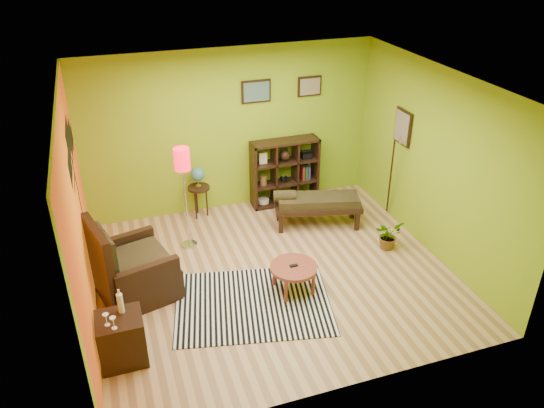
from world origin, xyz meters
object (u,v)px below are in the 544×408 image
object	(u,v)px
side_cabinet	(122,339)
cube_shelf	(285,172)
floor_lamp	(183,168)
coffee_table	(294,269)
bench	(316,203)
globe_table	(198,180)
armchair	(131,272)
potted_plant	(388,238)

from	to	relation	value
side_cabinet	cube_shelf	world-z (taller)	cube_shelf
floor_lamp	cube_shelf	xyz separation A→B (m)	(1.93, 0.88, -0.74)
coffee_table	bench	bearing A→B (deg)	57.80
cube_shelf	bench	bearing A→B (deg)	-78.03
coffee_table	globe_table	xyz separation A→B (m)	(-0.79, 2.46, 0.35)
coffee_table	armchair	world-z (taller)	armchair
globe_table	bench	distance (m)	2.01
bench	potted_plant	xyz separation A→B (m)	(0.81, -1.01, -0.25)
globe_table	bench	xyz separation A→B (m)	(1.76, -0.92, -0.27)
coffee_table	side_cabinet	distance (m)	2.42
coffee_table	armchair	distance (m)	2.20
coffee_table	cube_shelf	distance (m)	2.60
armchair	potted_plant	size ratio (longest dim) A/B	2.60
bench	potted_plant	size ratio (longest dim) A/B	3.32
coffee_table	bench	world-z (taller)	bench
armchair	cube_shelf	bearing A→B (deg)	32.64
potted_plant	cube_shelf	bearing A→B (deg)	117.42
floor_lamp	potted_plant	xyz separation A→B (m)	(2.93, -1.05, -1.16)
armchair	floor_lamp	bearing A→B (deg)	45.33
armchair	bench	bearing A→B (deg)	16.63
armchair	cube_shelf	size ratio (longest dim) A/B	0.99
globe_table	cube_shelf	xyz separation A→B (m)	(1.56, 0.01, -0.09)
bench	coffee_table	bearing A→B (deg)	-122.20
cube_shelf	potted_plant	bearing A→B (deg)	-62.58
globe_table	potted_plant	xyz separation A→B (m)	(2.57, -1.93, -0.51)
globe_table	bench	bearing A→B (deg)	-27.63
coffee_table	potted_plant	xyz separation A→B (m)	(1.78, 0.54, -0.17)
bench	floor_lamp	bearing A→B (deg)	178.76
floor_lamp	cube_shelf	distance (m)	2.25
side_cabinet	cube_shelf	bearing A→B (deg)	44.60
coffee_table	floor_lamp	world-z (taller)	floor_lamp
armchair	floor_lamp	world-z (taller)	floor_lamp
armchair	cube_shelf	distance (m)	3.44
potted_plant	globe_table	bearing A→B (deg)	143.11
coffee_table	side_cabinet	xyz separation A→B (m)	(-2.34, -0.60, -0.03)
floor_lamp	globe_table	world-z (taller)	floor_lamp
armchair	cube_shelf	world-z (taller)	cube_shelf
side_cabinet	globe_table	size ratio (longest dim) A/B	1.02
floor_lamp	bench	distance (m)	2.32
side_cabinet	potted_plant	size ratio (longest dim) A/B	2.05
armchair	globe_table	size ratio (longest dim) A/B	1.30
coffee_table	globe_table	bearing A→B (deg)	107.79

